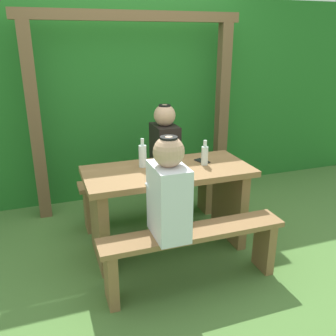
% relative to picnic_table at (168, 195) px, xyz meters
% --- Properties ---
extents(ground_plane, '(12.00, 12.00, 0.00)m').
position_rel_picnic_table_xyz_m(ground_plane, '(0.00, 0.00, -0.51)').
color(ground_plane, '#4F7B38').
extents(hedge_backdrop, '(6.40, 0.84, 2.21)m').
position_rel_picnic_table_xyz_m(hedge_backdrop, '(0.00, 1.70, 0.59)').
color(hedge_backdrop, '#246F25').
rests_on(hedge_backdrop, ground_plane).
extents(pergola_post_left, '(0.12, 0.12, 1.93)m').
position_rel_picnic_table_xyz_m(pergola_post_left, '(-1.02, 1.02, 0.46)').
color(pergola_post_left, brown).
rests_on(pergola_post_left, ground_plane).
extents(pergola_post_right, '(0.12, 0.12, 1.93)m').
position_rel_picnic_table_xyz_m(pergola_post_right, '(1.02, 1.02, 0.46)').
color(pergola_post_right, brown).
rests_on(pergola_post_right, ground_plane).
extents(pergola_crossbeam, '(2.28, 0.10, 0.10)m').
position_rel_picnic_table_xyz_m(pergola_crossbeam, '(0.00, 1.02, 1.48)').
color(pergola_crossbeam, brown).
rests_on(pergola_crossbeam, pergola_post_left).
extents(picnic_table, '(1.40, 0.64, 0.75)m').
position_rel_picnic_table_xyz_m(picnic_table, '(0.00, 0.00, 0.00)').
color(picnic_table, olive).
rests_on(picnic_table, ground_plane).
extents(bench_near, '(1.40, 0.24, 0.47)m').
position_rel_picnic_table_xyz_m(bench_near, '(0.00, -0.56, -0.18)').
color(bench_near, olive).
rests_on(bench_near, ground_plane).
extents(bench_far, '(1.40, 0.24, 0.47)m').
position_rel_picnic_table_xyz_m(bench_far, '(0.00, 0.56, -0.18)').
color(bench_far, olive).
rests_on(bench_far, ground_plane).
extents(person_white_shirt, '(0.25, 0.35, 0.72)m').
position_rel_picnic_table_xyz_m(person_white_shirt, '(-0.19, -0.56, 0.29)').
color(person_white_shirt, silver).
rests_on(person_white_shirt, bench_near).
extents(person_black_coat, '(0.25, 0.35, 0.72)m').
position_rel_picnic_table_xyz_m(person_black_coat, '(0.16, 0.56, 0.29)').
color(person_black_coat, black).
rests_on(person_black_coat, bench_far).
extents(drinking_glass, '(0.07, 0.07, 0.10)m').
position_rel_picnic_table_xyz_m(drinking_glass, '(-0.01, 0.11, 0.29)').
color(drinking_glass, silver).
rests_on(drinking_glass, picnic_table).
extents(bottle_left, '(0.06, 0.06, 0.25)m').
position_rel_picnic_table_xyz_m(bottle_left, '(-0.13, -0.11, 0.34)').
color(bottle_left, silver).
rests_on(bottle_left, picnic_table).
extents(bottle_right, '(0.07, 0.07, 0.25)m').
position_rel_picnic_table_xyz_m(bottle_right, '(-0.19, 0.12, 0.34)').
color(bottle_right, silver).
rests_on(bottle_right, picnic_table).
extents(bottle_center, '(0.06, 0.06, 0.22)m').
position_rel_picnic_table_xyz_m(bottle_center, '(0.33, -0.01, 0.33)').
color(bottle_center, silver).
rests_on(bottle_center, picnic_table).
extents(cell_phone, '(0.11, 0.16, 0.01)m').
position_rel_picnic_table_xyz_m(cell_phone, '(0.35, 0.07, 0.25)').
color(cell_phone, black).
rests_on(cell_phone, picnic_table).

